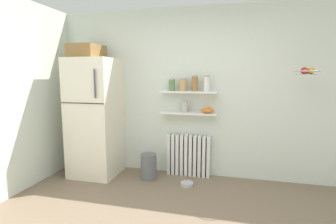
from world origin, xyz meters
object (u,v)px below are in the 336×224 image
refrigerator (95,115)px  trash_bin (149,166)px  shelf_bowl (207,110)px  pet_food_bowl (187,184)px  radiator (188,155)px  storage_jar_1 (183,85)px  storage_jar_0 (172,85)px  storage_jar_3 (207,83)px  storage_jar_2 (195,83)px  hanging_fruit_basket (307,72)px  vase (185,107)px

refrigerator → trash_bin: size_ratio=5.25×
shelf_bowl → pet_food_bowl: bearing=-122.4°
radiator → storage_jar_1: storage_jar_1 is taller
refrigerator → storage_jar_0: size_ratio=11.13×
refrigerator → storage_jar_3: bearing=8.2°
trash_bin → pet_food_bowl: bearing=-10.2°
storage_jar_1 → storage_jar_2: bearing=0.0°
hanging_fruit_basket → vase: bearing=170.9°
storage_jar_0 → hanging_fruit_basket: hanging_fruit_basket is taller
refrigerator → storage_jar_1: size_ratio=10.75×
refrigerator → storage_jar_1: (1.36, 0.25, 0.47)m
radiator → storage_jar_0: (-0.27, -0.03, 1.10)m
hanging_fruit_basket → storage_jar_3: bearing=168.7°
radiator → vase: vase is taller
storage_jar_1 → storage_jar_3: (0.36, 0.00, 0.02)m
refrigerator → trash_bin: 1.17m
storage_jar_0 → storage_jar_2: bearing=-0.0°
storage_jar_3 → shelf_bowl: (0.02, -0.00, -0.40)m
storage_jar_3 → vase: bearing=-180.0°
storage_jar_0 → storage_jar_1: (0.18, -0.00, 0.00)m
shelf_bowl → trash_bin: bearing=-163.0°
storage_jar_1 → refrigerator: bearing=-169.7°
pet_food_bowl → hanging_fruit_basket: size_ratio=0.59×
radiator → storage_jar_1: size_ratio=3.57×
storage_jar_1 → storage_jar_2: (0.18, 0.00, 0.02)m
shelf_bowl → trash_bin: size_ratio=0.49×
storage_jar_0 → storage_jar_3: (0.53, 0.00, 0.03)m
storage_jar_2 → trash_bin: 1.44m
vase → trash_bin: 1.07m
shelf_bowl → pet_food_bowl: (-0.24, -0.37, -1.03)m
storage_jar_2 → hanging_fruit_basket: hanging_fruit_basket is taller
vase → shelf_bowl: (0.34, 0.00, -0.04)m
storage_jar_1 → shelf_bowl: storage_jar_1 is taller
vase → trash_bin: size_ratio=0.42×
refrigerator → hanging_fruit_basket: 3.06m
storage_jar_0 → trash_bin: size_ratio=0.47×
refrigerator → storage_jar_2: size_ratio=8.67×
refrigerator → storage_jar_1: 1.46m
storage_jar_3 → trash_bin: bearing=-162.6°
storage_jar_1 → hanging_fruit_basket: (1.63, -0.26, 0.19)m
refrigerator → trash_bin: refrigerator is taller
storage_jar_0 → storage_jar_3: storage_jar_3 is taller
trash_bin → hanging_fruit_basket: (2.11, 0.00, 1.43)m
storage_jar_3 → vase: (-0.33, -0.00, -0.36)m
storage_jar_1 → hanging_fruit_basket: bearing=-8.9°
shelf_bowl → trash_bin: 1.24m
refrigerator → storage_jar_1: bearing=10.3°
radiator → storage_jar_3: (0.27, -0.03, 1.13)m
storage_jar_2 → trash_bin: bearing=-158.3°
radiator → hanging_fruit_basket: (1.54, -0.29, 1.30)m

